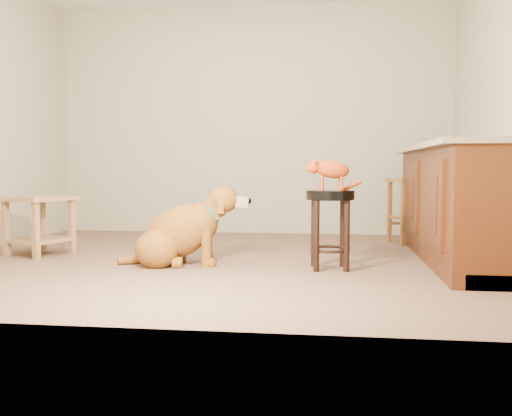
# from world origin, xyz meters

# --- Properties ---
(floor) EXTENTS (4.50, 4.00, 0.01)m
(floor) POSITION_xyz_m (0.00, 0.00, 0.00)
(floor) COLOR brown
(floor) RESTS_ON ground
(room_shell) EXTENTS (4.54, 4.04, 2.62)m
(room_shell) POSITION_xyz_m (0.00, 0.00, 1.68)
(room_shell) COLOR #A49F84
(room_shell) RESTS_ON ground
(cabinet_run) EXTENTS (0.70, 2.56, 0.94)m
(cabinet_run) POSITION_xyz_m (1.94, 0.30, 0.44)
(cabinet_run) COLOR #471F0C
(cabinet_run) RESTS_ON ground
(padded_stool) EXTENTS (0.36, 0.36, 0.59)m
(padded_stool) POSITION_xyz_m (0.90, -0.29, 0.42)
(padded_stool) COLOR black
(padded_stool) RESTS_ON ground
(wood_stool) EXTENTS (0.46, 0.46, 0.65)m
(wood_stool) POSITION_xyz_m (1.68, 1.25, 0.34)
(wood_stool) COLOR brown
(wood_stool) RESTS_ON ground
(side_table) EXTENTS (0.64, 0.64, 0.51)m
(side_table) POSITION_xyz_m (-1.59, 0.07, 0.34)
(side_table) COLOR olive
(side_table) RESTS_ON ground
(golden_retriever) EXTENTS (1.04, 0.56, 0.66)m
(golden_retriever) POSITION_xyz_m (-0.25, -0.26, 0.25)
(golden_retriever) COLOR brown
(golden_retriever) RESTS_ON ground
(tabby_kitten) EXTENTS (0.42, 0.19, 0.27)m
(tabby_kitten) POSITION_xyz_m (0.89, -0.29, 0.74)
(tabby_kitten) COLOR #98330F
(tabby_kitten) RESTS_ON padded_stool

